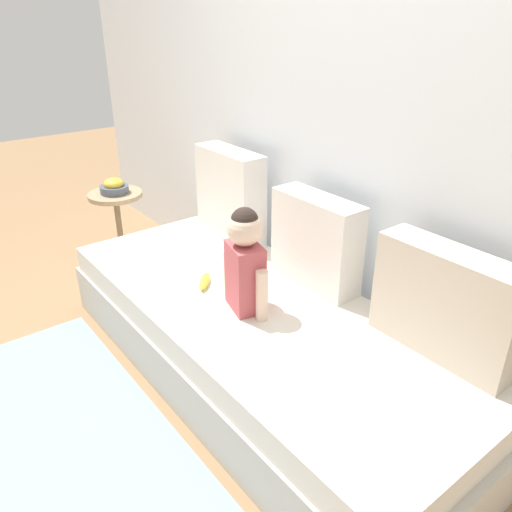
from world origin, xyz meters
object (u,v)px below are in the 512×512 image
(throw_pillow_left, at_px, (230,195))
(side_table, at_px, (117,210))
(throw_pillow_right, at_px, (446,304))
(fruit_bowl, at_px, (114,187))
(throw_pillow_center, at_px, (316,241))
(banana, at_px, (205,281))
(toddler, at_px, (245,259))
(couch, at_px, (257,341))

(throw_pillow_left, bearing_deg, side_table, -156.07)
(throw_pillow_right, height_order, fruit_bowl, throw_pillow_right)
(throw_pillow_left, bearing_deg, fruit_bowl, -156.07)
(throw_pillow_left, xyz_separation_m, throw_pillow_right, (1.44, 0.00, -0.04))
(throw_pillow_center, height_order, fruit_bowl, throw_pillow_center)
(throw_pillow_center, distance_m, throw_pillow_right, 0.72)
(banana, bearing_deg, toddler, 6.91)
(throw_pillow_center, bearing_deg, throw_pillow_left, 180.00)
(throw_pillow_right, xyz_separation_m, toddler, (-0.74, -0.42, 0.03))
(fruit_bowl, bearing_deg, couch, 0.30)
(couch, distance_m, toddler, 0.46)
(banana, relative_size, side_table, 0.32)
(toddler, height_order, fruit_bowl, toddler)
(toddler, bearing_deg, couch, 72.74)
(throw_pillow_right, bearing_deg, side_table, -170.77)
(couch, height_order, throw_pillow_center, throw_pillow_center)
(throw_pillow_right, bearing_deg, toddler, -150.53)
(banana, bearing_deg, fruit_bowl, 176.18)
(toddler, distance_m, banana, 0.37)
(toddler, relative_size, banana, 2.88)
(fruit_bowl, bearing_deg, toddler, -1.76)
(banana, xyz_separation_m, side_table, (-1.24, 0.08, -0.02))
(couch, bearing_deg, throw_pillow_left, 153.34)
(side_table, bearing_deg, couch, 0.30)
(throw_pillow_left, distance_m, fruit_bowl, 0.91)
(side_table, height_order, fruit_bowl, fruit_bowl)
(throw_pillow_right, xyz_separation_m, side_table, (-2.27, -0.37, -0.22))
(throw_pillow_left, relative_size, throw_pillow_right, 0.90)
(throw_pillow_center, bearing_deg, banana, -124.54)
(banana, bearing_deg, couch, 16.26)
(throw_pillow_left, height_order, toddler, throw_pillow_left)
(throw_pillow_center, bearing_deg, throw_pillow_right, 0.00)
(throw_pillow_right, bearing_deg, couch, -153.34)
(throw_pillow_center, xyz_separation_m, fruit_bowl, (-1.55, -0.37, -0.06))
(couch, bearing_deg, toddler, -107.26)
(throw_pillow_center, relative_size, fruit_bowl, 2.57)
(couch, distance_m, throw_pillow_right, 0.91)
(couch, xyz_separation_m, throw_pillow_right, (0.72, 0.36, 0.43))
(banana, bearing_deg, side_table, 176.18)
(couch, relative_size, fruit_bowl, 12.27)
(throw_pillow_left, distance_m, throw_pillow_right, 1.44)
(side_table, distance_m, fruit_bowl, 0.17)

